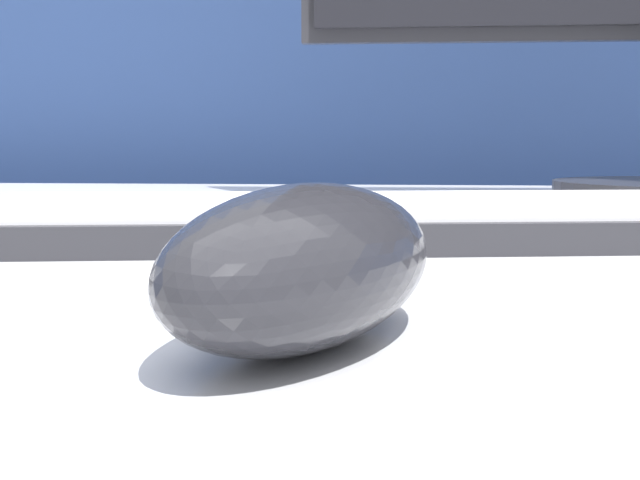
% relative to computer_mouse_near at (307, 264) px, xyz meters
% --- Properties ---
extents(partition_panel, '(5.00, 0.03, 1.33)m').
position_rel_computer_mouse_near_xyz_m(partition_panel, '(0.01, 1.00, -0.10)').
color(partition_panel, navy).
rests_on(partition_panel, ground_plane).
extents(computer_mouse_near, '(0.09, 0.14, 0.04)m').
position_rel_computer_mouse_near_xyz_m(computer_mouse_near, '(0.00, 0.00, 0.00)').
color(computer_mouse_near, '#232328').
rests_on(computer_mouse_near, desk).
extents(keyboard, '(0.43, 0.21, 0.02)m').
position_rel_computer_mouse_near_xyz_m(keyboard, '(-0.01, 0.25, -0.01)').
color(keyboard, '#28282D').
rests_on(keyboard, desk).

